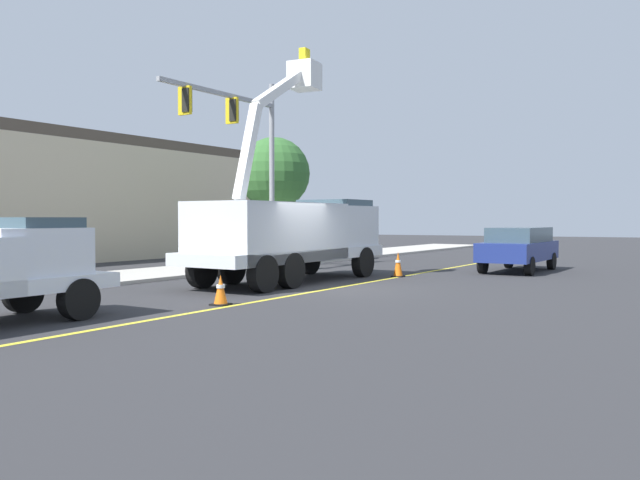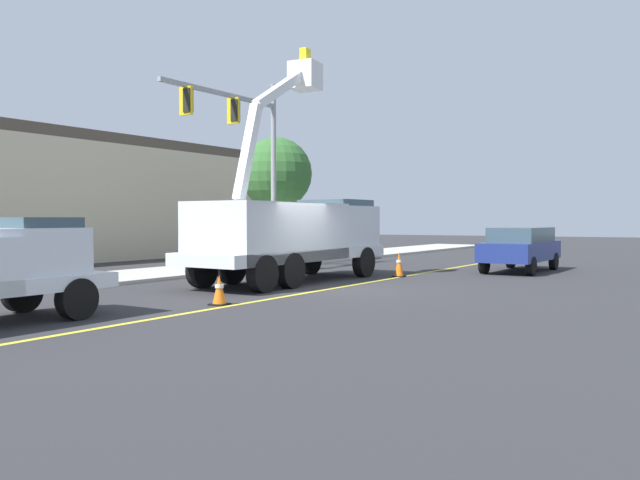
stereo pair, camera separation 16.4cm
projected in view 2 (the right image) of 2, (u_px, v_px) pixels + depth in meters
ground at (331, 289)px, 18.77m from camera, size 120.00×120.00×0.00m
sidewalk_far_side at (149, 274)px, 22.95m from camera, size 59.93×11.76×0.12m
lane_centre_stripe at (331, 289)px, 18.77m from camera, size 49.55×6.99×0.01m
utility_bucket_truck at (292, 231)px, 20.82m from camera, size 8.46×3.60×7.69m
passing_minivan at (521, 246)px, 24.86m from camera, size 5.01×2.54×1.69m
traffic_cone_mid_front at (219, 290)px, 15.22m from camera, size 0.40×0.40×0.71m
traffic_cone_mid_rear at (399, 264)px, 22.56m from camera, size 0.40×0.40×0.88m
traffic_signal_mast at (245, 139)px, 25.66m from camera, size 6.42×1.09×7.65m
commercial_building_backdrop at (75, 199)px, 33.31m from camera, size 25.62×11.61×6.06m
street_tree_right at (276, 174)px, 30.61m from camera, size 3.40×3.40×5.87m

